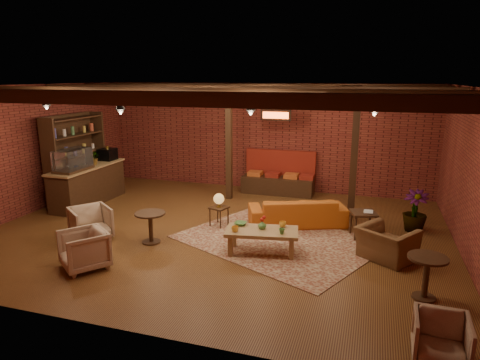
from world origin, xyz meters
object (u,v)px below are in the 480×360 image
(armchair_right, at_px, (387,238))
(armchair_a, at_px, (91,222))
(side_table_book, at_px, (364,214))
(sofa, at_px, (297,211))
(side_table_lamp, at_px, (219,201))
(round_table_left, at_px, (150,222))
(plant_tall, at_px, (419,170))
(coffee_table, at_px, (261,232))
(armchair_far, at_px, (441,337))
(armchair_b, at_px, (84,248))
(round_table_right, at_px, (427,271))

(armchair_right, bearing_deg, armchair_a, 41.55)
(side_table_book, bearing_deg, sofa, 165.94)
(side_table_lamp, distance_m, round_table_left, 1.73)
(plant_tall, bearing_deg, coffee_table, -143.09)
(armchair_right, height_order, armchair_far, armchair_right)
(plant_tall, bearing_deg, armchair_a, -158.44)
(coffee_table, height_order, side_table_lamp, side_table_lamp)
(side_table_lamp, distance_m, armchair_far, 5.68)
(armchair_b, distance_m, armchair_far, 5.87)
(coffee_table, xyz_separation_m, round_table_left, (-2.33, -0.18, 0.02))
(sofa, xyz_separation_m, coffee_table, (-0.39, -1.84, 0.10))
(coffee_table, relative_size, side_table_book, 2.33)
(side_table_lamp, relative_size, armchair_right, 0.81)
(round_table_left, height_order, armchair_b, armchair_b)
(side_table_lamp, height_order, armchair_far, side_table_lamp)
(armchair_right, relative_size, side_table_book, 1.50)
(round_table_left, xyz_separation_m, armchair_far, (5.25, -2.36, -0.12))
(armchair_a, height_order, armchair_right, armchair_right)
(sofa, distance_m, armchair_far, 5.06)
(round_table_left, height_order, armchair_right, armchair_right)
(side_table_book, bearing_deg, round_table_left, -158.59)
(armchair_b, height_order, plant_tall, plant_tall)
(sofa, xyz_separation_m, armchair_a, (-4.03, -2.23, 0.07))
(coffee_table, distance_m, plant_tall, 3.84)
(coffee_table, relative_size, armchair_a, 1.91)
(armchair_far, bearing_deg, round_table_right, 93.16)
(armchair_a, xyz_separation_m, side_table_book, (5.52, 1.85, 0.14))
(side_table_lamp, relative_size, side_table_book, 1.21)
(coffee_table, relative_size, round_table_right, 2.12)
(sofa, relative_size, armchair_b, 2.84)
(side_table_lamp, xyz_separation_m, round_table_left, (-1.00, -1.40, -0.15))
(armchair_right, bearing_deg, side_table_book, -32.16)
(armchair_a, relative_size, armchair_far, 1.20)
(sofa, distance_m, coffee_table, 1.89)
(sofa, bearing_deg, armchair_right, 121.85)
(armchair_b, relative_size, armchair_far, 1.19)
(armchair_a, height_order, round_table_right, armchair_a)
(coffee_table, relative_size, round_table_left, 2.28)
(sofa, relative_size, side_table_lamp, 2.85)
(side_table_lamp, relative_size, round_table_left, 1.18)
(armchair_b, relative_size, round_table_right, 1.10)
(sofa, relative_size, round_table_left, 3.37)
(armchair_a, distance_m, round_table_right, 6.57)
(round_table_left, distance_m, side_table_book, 4.52)
(sofa, height_order, round_table_left, round_table_left)
(sofa, distance_m, armchair_b, 4.76)
(side_table_lamp, xyz_separation_m, armchair_a, (-2.31, -1.60, -0.20))
(armchair_right, distance_m, side_table_book, 1.15)
(side_table_lamp, distance_m, side_table_book, 3.22)
(armchair_a, relative_size, plant_tall, 0.28)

